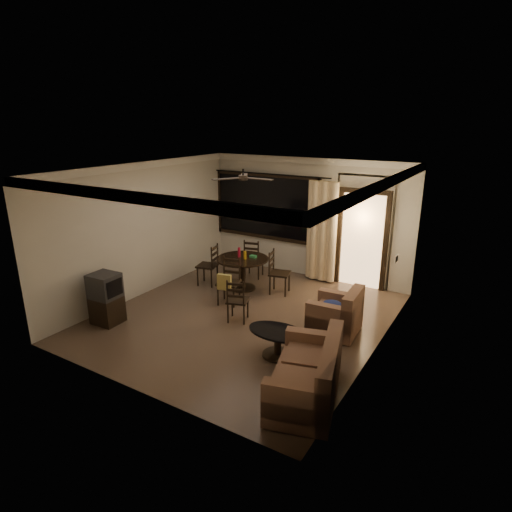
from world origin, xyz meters
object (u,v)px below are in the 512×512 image
Objects in this scene: dining_table at (243,265)px; sofa at (310,377)px; dining_chair_west at (208,273)px; side_chair at (238,308)px; coffee_table at (278,339)px; dining_chair_south at (229,290)px; dining_chair_north at (254,266)px; tv_cabinet at (106,298)px; armchair at (337,315)px; dining_chair_east at (279,281)px.

sofa is (2.92, -2.87, -0.23)m from dining_table.
side_chair is (1.60, -1.20, -0.03)m from dining_chair_west.
dining_chair_west is 1.11× the size of side_chair.
sofa is 1.17m from coffee_table.
dining_chair_south is 1.00× the size of dining_chair_north.
tv_cabinet reaches higher than sofa.
armchair is (2.74, -1.66, 0.06)m from dining_chair_north.
dining_table is 1.14× the size of coffee_table.
dining_table is at bearing 120.24° from sofa.
dining_chair_west reaches higher than armchair.
dining_chair_north is 0.95× the size of coffee_table.
armchair is 0.86× the size of coffee_table.
dining_chair_north is at bearing 70.16° from tv_cabinet.
tv_cabinet is 4.16m from sofa.
dining_chair_south reaches higher than coffee_table.
dining_chair_west is 2.00m from side_chair.
dining_chair_north is at bearing 145.30° from armchair.
tv_cabinet reaches higher than dining_table.
dining_table is at bearing 62.48° from tv_cabinet.
tv_cabinet reaches higher than dining_chair_west.
coffee_table is at bearing -116.99° from armchair.
dining_chair_north is at bearing 90.00° from dining_chair_south.
dining_chair_east is at bearing 13.24° from dining_table.
dining_chair_south is 1.11× the size of armchair.
dining_table is 1.63m from side_chair.
dining_chair_north is (-1.00, 0.57, 0.00)m from dining_chair_east.
dining_chair_east is 2.61m from coffee_table.
coffee_table is at bearing 124.60° from sofa.
dining_chair_west and dining_chair_east have the same top height.
sofa is at bearing -5.13° from tv_cabinet.
coffee_table is at bearing 7.34° from tv_cabinet.
dining_chair_south is at bearing 145.02° from coffee_table.
dining_table is 0.88m from dining_chair_west.
side_chair is at bearing 39.88° from dining_chair_west.
dining_chair_east is at bearing -109.83° from side_chair.
tv_cabinet is at bearing -169.78° from coffee_table.
tv_cabinet is 4.21m from armchair.
dining_chair_west is at bearing 90.00° from dining_chair_east.
dining_chair_west is 1.67m from dining_chair_east.
tv_cabinet is 0.95× the size of coffee_table.
dining_chair_west is 0.95× the size of coffee_table.
tv_cabinet is (-0.42, -2.51, 0.20)m from dining_chair_west.
dining_chair_north reaches higher than dining_table.
dining_chair_south reaches higher than dining_table.
side_chair is (-2.13, 1.47, -0.08)m from sofa.
dining_chair_west is at bearing 129.15° from sofa.
tv_cabinet is at bearing -140.89° from dining_chair_south.
dining_chair_west is 1.00× the size of dining_chair_east.
dining_chair_east is 1.00× the size of tv_cabinet.
dining_chair_south is 0.56× the size of sofa.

